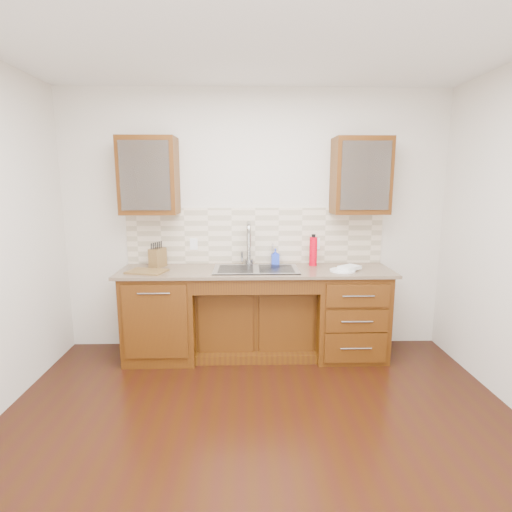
{
  "coord_description": "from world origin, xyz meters",
  "views": [
    {
      "loc": [
        -0.1,
        -2.45,
        1.78
      ],
      "look_at": [
        0.0,
        1.4,
        1.05
      ],
      "focal_mm": 28.0,
      "sensor_mm": 36.0,
      "label": 1
    }
  ],
  "objects_px": {
    "soap_bottle": "(275,257)",
    "knife_block": "(158,258)",
    "water_bottle": "(313,251)",
    "plate": "(343,270)",
    "cutting_board": "(147,271)"
  },
  "relations": [
    {
      "from": "cutting_board",
      "to": "water_bottle",
      "type": "bearing_deg",
      "value": 9.29
    },
    {
      "from": "water_bottle",
      "to": "plate",
      "type": "relative_size",
      "value": 1.21
    },
    {
      "from": "plate",
      "to": "cutting_board",
      "type": "xyz_separation_m",
      "value": [
        -1.9,
        0.0,
        0.0
      ]
    },
    {
      "from": "water_bottle",
      "to": "soap_bottle",
      "type": "bearing_deg",
      "value": 173.08
    },
    {
      "from": "cutting_board",
      "to": "soap_bottle",
      "type": "bearing_deg",
      "value": 14.1
    },
    {
      "from": "soap_bottle",
      "to": "cutting_board",
      "type": "distance_m",
      "value": 1.31
    },
    {
      "from": "soap_bottle",
      "to": "water_bottle",
      "type": "xyz_separation_m",
      "value": [
        0.39,
        -0.05,
        0.06
      ]
    },
    {
      "from": "plate",
      "to": "soap_bottle",
      "type": "bearing_deg",
      "value": 153.35
    },
    {
      "from": "water_bottle",
      "to": "plate",
      "type": "distance_m",
      "value": 0.39
    },
    {
      "from": "soap_bottle",
      "to": "water_bottle",
      "type": "relative_size",
      "value": 0.57
    },
    {
      "from": "plate",
      "to": "cutting_board",
      "type": "distance_m",
      "value": 1.9
    },
    {
      "from": "water_bottle",
      "to": "knife_block",
      "type": "relative_size",
      "value": 1.54
    },
    {
      "from": "water_bottle",
      "to": "cutting_board",
      "type": "relative_size",
      "value": 0.84
    },
    {
      "from": "soap_bottle",
      "to": "knife_block",
      "type": "bearing_deg",
      "value": -179.23
    },
    {
      "from": "water_bottle",
      "to": "cutting_board",
      "type": "height_order",
      "value": "water_bottle"
    }
  ]
}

